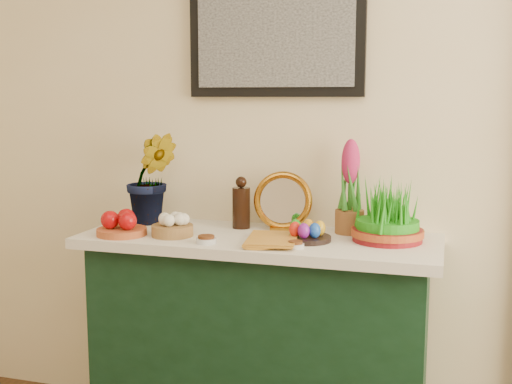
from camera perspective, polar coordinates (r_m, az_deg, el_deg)
sideboard at (r=2.67m, az=0.32°, el=-13.67°), size 1.30×0.45×0.85m
tablecloth at (r=2.54m, az=0.33°, el=-4.32°), size 1.40×0.55×0.04m
hyacinth_green at (r=2.77m, az=-9.29°, el=2.54°), size 0.33×0.31×0.52m
apple_bowl at (r=2.58m, az=-11.86°, el=-2.86°), size 0.26×0.26×0.10m
garlic_basket at (r=2.53m, az=-7.45°, el=-3.06°), size 0.19×0.19×0.09m
vinegar_cruet at (r=2.66m, az=-1.32°, el=-1.19°), size 0.07×0.07×0.22m
mirror at (r=2.62m, az=2.40°, el=-0.86°), size 0.25×0.10×0.24m
book at (r=2.40m, az=-0.79°, el=-4.13°), size 0.20×0.27×0.03m
spice_dish_left at (r=2.40m, az=-4.45°, el=-4.25°), size 0.08×0.08×0.03m
spice_dish_right at (r=2.32m, az=3.52°, el=-4.71°), size 0.06×0.06×0.03m
egg_plate at (r=2.44m, az=4.49°, el=-3.68°), size 0.23×0.23×0.08m
hyacinth_pink at (r=2.57m, az=8.36°, el=0.06°), size 0.12×0.12×0.38m
wheatgrass_sabzeh at (r=2.46m, az=11.63°, el=-2.09°), size 0.27×0.27×0.22m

